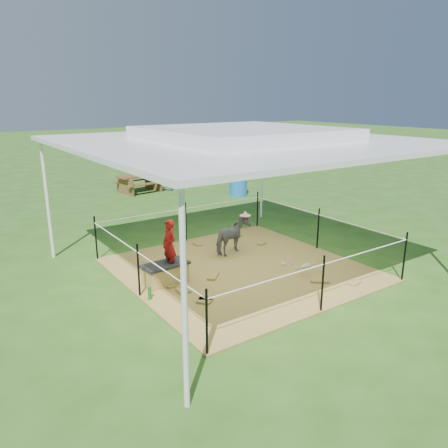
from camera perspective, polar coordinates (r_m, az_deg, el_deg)
ground at (r=9.12m, az=2.15°, el=-6.00°), size 90.00×90.00×0.00m
hay_patch at (r=9.12m, az=2.15°, el=-5.91°), size 4.60×4.60×0.03m
canopy_tent at (r=8.49m, az=2.34°, el=11.09°), size 6.30×6.30×2.90m
rope_fence at (r=8.90m, az=2.19°, el=-2.16°), size 4.54×4.54×1.00m
straw_bale at (r=8.42m, az=-7.62°, el=-6.55°), size 0.84×0.47×0.36m
dark_cloth at (r=8.34m, az=-7.67°, el=-5.26°), size 0.90×0.52×0.05m
woman at (r=8.23m, az=-7.17°, el=-2.10°), size 0.26×0.37×0.98m
green_bottle at (r=7.86m, az=-9.69°, el=-8.89°), size 0.07×0.07×0.23m
pony at (r=9.83m, az=1.16°, el=-1.65°), size 1.05×0.75×0.81m
pink_hat at (r=9.69m, az=1.18°, el=0.97°), size 0.25×0.25×0.12m
foal at (r=8.85m, az=10.68°, el=-5.27°), size 0.80×0.45×0.44m
trash_barrel at (r=15.92m, az=1.87°, el=5.47°), size 0.72×0.72×0.99m
picnic_table_near at (r=16.86m, az=-10.97°, el=5.22°), size 1.75×1.38×0.66m
picnic_table_far at (r=19.57m, az=-0.62°, el=6.97°), size 1.91×1.76×0.65m
distant_person at (r=17.03m, az=-7.07°, el=6.22°), size 0.59×0.49×1.09m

